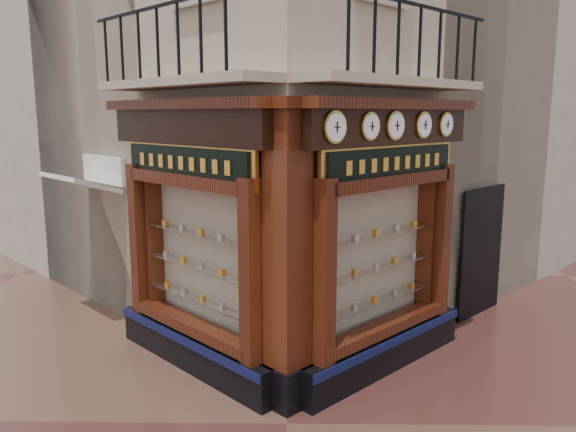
{
  "coord_description": "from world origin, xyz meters",
  "views": [
    {
      "loc": [
        0.11,
        -6.37,
        3.77
      ],
      "look_at": [
        -0.02,
        2.0,
        2.25
      ],
      "focal_mm": 35.0,
      "sensor_mm": 36.0,
      "label": 1
    }
  ],
  "objects_px": {
    "signboard_right": "(393,163)",
    "awning": "(89,319)",
    "clock_e": "(446,124)",
    "clock_d": "(423,125)",
    "clock_b": "(370,126)",
    "clock_c": "(395,126)",
    "signboard_left": "(185,163)",
    "corner_pilaster": "(287,261)",
    "clock_a": "(335,127)"
  },
  "relations": [
    {
      "from": "signboard_right",
      "to": "awning",
      "type": "bearing_deg",
      "value": 113.66
    },
    {
      "from": "clock_e",
      "to": "awning",
      "type": "height_order",
      "value": "clock_e"
    },
    {
      "from": "clock_d",
      "to": "clock_e",
      "type": "relative_size",
      "value": 1.05
    },
    {
      "from": "clock_b",
      "to": "clock_c",
      "type": "distance_m",
      "value": 0.55
    },
    {
      "from": "clock_c",
      "to": "signboard_left",
      "type": "relative_size",
      "value": 0.18
    },
    {
      "from": "clock_c",
      "to": "signboard_right",
      "type": "height_order",
      "value": "clock_c"
    },
    {
      "from": "clock_b",
      "to": "awning",
      "type": "xyz_separation_m",
      "value": [
        -4.82,
        2.6,
        -3.62
      ]
    },
    {
      "from": "signboard_right",
      "to": "clock_e",
      "type": "bearing_deg",
      "value": -5.36
    },
    {
      "from": "corner_pilaster",
      "to": "clock_c",
      "type": "bearing_deg",
      "value": -14.75
    },
    {
      "from": "corner_pilaster",
      "to": "clock_a",
      "type": "relative_size",
      "value": 9.92
    },
    {
      "from": "clock_e",
      "to": "clock_a",
      "type": "bearing_deg",
      "value": -180.0
    },
    {
      "from": "clock_a",
      "to": "clock_d",
      "type": "xyz_separation_m",
      "value": [
        1.37,
        1.37,
        0.0
      ]
    },
    {
      "from": "clock_a",
      "to": "clock_d",
      "type": "relative_size",
      "value": 1.04
    },
    {
      "from": "corner_pilaster",
      "to": "clock_a",
      "type": "distance_m",
      "value": 1.77
    },
    {
      "from": "clock_c",
      "to": "awning",
      "type": "relative_size",
      "value": 0.26
    },
    {
      "from": "clock_a",
      "to": "signboard_left",
      "type": "relative_size",
      "value": 0.18
    },
    {
      "from": "clock_a",
      "to": "signboard_left",
      "type": "xyz_separation_m",
      "value": [
        -2.04,
        1.04,
        -0.52
      ]
    },
    {
      "from": "clock_b",
      "to": "clock_c",
      "type": "bearing_deg",
      "value": -0.0
    },
    {
      "from": "clock_a",
      "to": "clock_e",
      "type": "bearing_deg",
      "value": 0.0
    },
    {
      "from": "clock_c",
      "to": "clock_e",
      "type": "distance_m",
      "value": 1.31
    },
    {
      "from": "corner_pilaster",
      "to": "signboard_right",
      "type": "xyz_separation_m",
      "value": [
        1.46,
        1.01,
        1.15
      ]
    },
    {
      "from": "clock_b",
      "to": "awning",
      "type": "height_order",
      "value": "clock_b"
    },
    {
      "from": "corner_pilaster",
      "to": "clock_e",
      "type": "height_order",
      "value": "corner_pilaster"
    },
    {
      "from": "clock_a",
      "to": "clock_d",
      "type": "bearing_deg",
      "value": 0.0
    },
    {
      "from": "clock_a",
      "to": "clock_c",
      "type": "xyz_separation_m",
      "value": [
        0.87,
        0.87,
        -0.0
      ]
    },
    {
      "from": "corner_pilaster",
      "to": "clock_c",
      "type": "xyz_separation_m",
      "value": [
        1.45,
        0.85,
        1.67
      ]
    },
    {
      "from": "clock_c",
      "to": "signboard_right",
      "type": "bearing_deg",
      "value": 40.85
    },
    {
      "from": "clock_b",
      "to": "awning",
      "type": "bearing_deg",
      "value": 106.68
    },
    {
      "from": "signboard_right",
      "to": "clock_b",
      "type": "bearing_deg",
      "value": -170.74
    },
    {
      "from": "signboard_left",
      "to": "clock_e",
      "type": "bearing_deg",
      "value": -123.85
    },
    {
      "from": "clock_a",
      "to": "clock_b",
      "type": "distance_m",
      "value": 0.69
    },
    {
      "from": "clock_a",
      "to": "clock_b",
      "type": "height_order",
      "value": "clock_a"
    },
    {
      "from": "clock_d",
      "to": "awning",
      "type": "distance_m",
      "value": 6.97
    },
    {
      "from": "clock_e",
      "to": "signboard_left",
      "type": "bearing_deg",
      "value": 146.15
    },
    {
      "from": "clock_c",
      "to": "signboard_left",
      "type": "height_order",
      "value": "clock_c"
    },
    {
      "from": "signboard_left",
      "to": "clock_d",
      "type": "bearing_deg",
      "value": -129.59
    },
    {
      "from": "corner_pilaster",
      "to": "clock_e",
      "type": "distance_m",
      "value": 3.4
    },
    {
      "from": "clock_c",
      "to": "awning",
      "type": "height_order",
      "value": "clock_c"
    },
    {
      "from": "clock_d",
      "to": "clock_e",
      "type": "distance_m",
      "value": 0.61
    },
    {
      "from": "signboard_right",
      "to": "signboard_left",
      "type": "bearing_deg",
      "value": 135.0
    },
    {
      "from": "clock_e",
      "to": "clock_b",
      "type": "bearing_deg",
      "value": -180.0
    },
    {
      "from": "clock_a",
      "to": "clock_c",
      "type": "relative_size",
      "value": 1.01
    },
    {
      "from": "clock_c",
      "to": "awning",
      "type": "bearing_deg",
      "value": 112.02
    },
    {
      "from": "clock_e",
      "to": "signboard_right",
      "type": "relative_size",
      "value": 0.17
    },
    {
      "from": "awning",
      "to": "signboard_left",
      "type": "height_order",
      "value": "signboard_left"
    },
    {
      "from": "clock_d",
      "to": "signboard_right",
      "type": "distance_m",
      "value": 0.78
    },
    {
      "from": "clock_b",
      "to": "clock_a",
      "type": "bearing_deg",
      "value": -180.0
    },
    {
      "from": "clock_a",
      "to": "awning",
      "type": "xyz_separation_m",
      "value": [
        -4.34,
        3.08,
        -3.62
      ]
    },
    {
      "from": "corner_pilaster",
      "to": "signboard_right",
      "type": "height_order",
      "value": "corner_pilaster"
    },
    {
      "from": "clock_d",
      "to": "clock_e",
      "type": "xyz_separation_m",
      "value": [
        0.43,
        0.43,
        -0.0
      ]
    }
  ]
}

